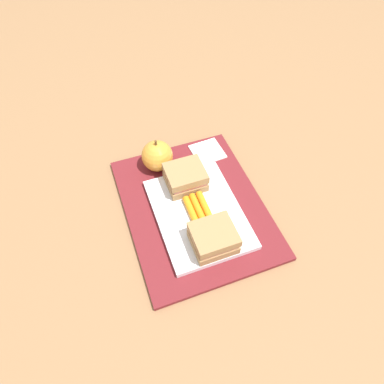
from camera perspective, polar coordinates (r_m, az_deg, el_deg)
ground_plane at (r=0.73m, az=0.34°, el=-2.74°), size 2.40×2.40×0.00m
lunchbag_mat at (r=0.72m, az=0.34°, el=-2.52°), size 0.36×0.28×0.01m
food_tray at (r=0.70m, az=1.06°, el=-3.58°), size 0.23×0.17×0.01m
sandwich_half_left at (r=0.64m, az=3.60°, el=-7.63°), size 0.07×0.08×0.04m
sandwich_half_right at (r=0.72m, az=-1.11°, el=2.49°), size 0.07×0.08×0.04m
carrot_sticks_bundle at (r=0.69m, az=1.07°, el=-2.95°), size 0.08×0.04×0.02m
apple at (r=0.77m, az=-5.79°, el=5.99°), size 0.07×0.07×0.08m
paper_napkin at (r=0.82m, az=2.59°, el=6.73°), size 0.07×0.07×0.00m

